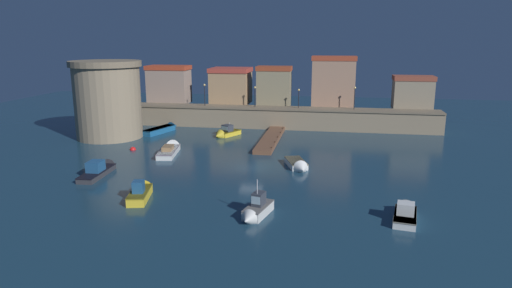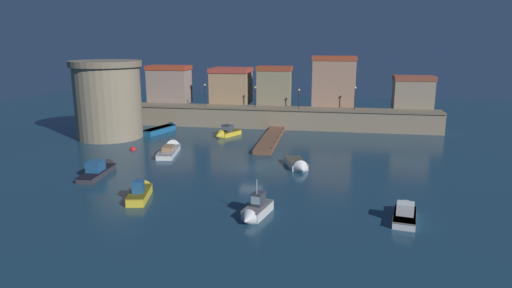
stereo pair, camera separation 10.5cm
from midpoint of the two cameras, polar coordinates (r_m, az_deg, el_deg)
name	(u,v)px [view 1 (the left image)]	position (r m, az deg, el deg)	size (l,w,h in m)	color
ground_plane	(251,168)	(48.78, -0.69, -3.02)	(126.08, 126.08, 0.00)	#19384C
quay_wall	(277,118)	(70.34, 2.66, 3.38)	(49.15, 3.73, 3.22)	gray
old_town_backdrop	(268,85)	(73.70, 1.48, 7.45)	(46.06, 6.08, 8.03)	gray
fortress_tower	(108,99)	(66.13, -18.35, 5.42)	(9.73, 9.73, 10.72)	gray
pier_dock	(271,139)	(61.36, 1.82, 0.63)	(2.26, 15.48, 0.70)	brown
quay_lamp_0	(205,91)	(72.12, -6.59, 6.68)	(0.32, 0.32, 3.44)	black
quay_lamp_1	(255,93)	(70.31, -0.17, 6.48)	(0.32, 0.32, 3.20)	black
quay_lamp_2	(299,95)	(69.49, 5.40, 6.21)	(0.32, 0.32, 2.93)	black
quay_lamp_3	(355,94)	(69.33, 12.38, 6.19)	(0.32, 0.32, 3.43)	black
moored_boat_0	(141,191)	(41.14, -14.43, -5.83)	(2.54, 5.42, 2.10)	gold
moored_boat_1	(101,169)	(49.31, -19.15, -3.02)	(1.98, 7.08, 2.11)	#333338
moored_boat_2	(298,165)	(48.64, 5.30, -2.70)	(3.24, 5.21, 1.65)	white
moored_boat_3	(170,149)	(56.16, -10.88, -0.65)	(2.91, 7.30, 1.75)	white
moored_boat_4	(405,212)	(37.38, 18.37, -8.20)	(2.43, 5.17, 1.97)	white
moored_boat_5	(226,133)	(64.39, -3.93, 1.42)	(3.61, 4.79, 2.36)	gold
moored_boat_6	(163,129)	(68.82, -11.75, 1.89)	(3.64, 7.40, 1.49)	#195689
moored_boat_7	(256,210)	(35.46, -0.10, -8.41)	(2.33, 4.47, 3.27)	silver
mooring_buoy_0	(133,150)	(58.61, -15.42, -0.72)	(0.77, 0.77, 0.77)	red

